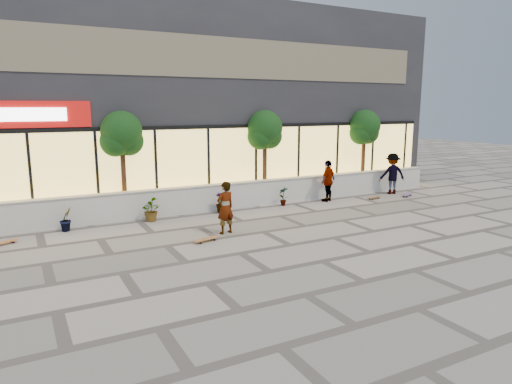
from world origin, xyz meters
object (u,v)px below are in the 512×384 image
skateboard_left (4,242)px  skater_right_far (392,174)px  skateboard_right_near (374,197)px  skater_right_near (328,181)px  tree_east (364,129)px  tree_midwest (122,136)px  skater_center (225,208)px  skateboard_right_far (407,195)px  tree_mideast (265,132)px  skateboard_center (206,239)px

skateboard_left → skater_right_far: bearing=-22.4°
skateboard_right_near → skater_right_near: bearing=153.6°
tree_east → skater_right_near: 4.02m
skater_right_near → skateboard_left: skater_right_near is taller
tree_midwest → tree_east: bearing=0.0°
skateboard_right_near → skater_right_far: bearing=9.5°
tree_midwest → tree_east: 11.50m
skater_center → skater_right_near: size_ratio=0.95×
tree_east → skater_center: size_ratio=2.29×
skateboard_right_far → skater_center: bearing=165.2°
tree_mideast → skater_right_far: size_ratio=2.05×
skater_center → skater_right_far: skater_right_far is taller
tree_mideast → skateboard_right_far: bearing=-19.8°
tree_east → skateboard_right_far: 3.74m
tree_midwest → skateboard_left: tree_midwest is taller
skateboard_left → skateboard_right_far: 16.27m
skater_right_far → skateboard_center: size_ratio=2.18×
skateboard_center → skateboard_left: bearing=140.6°
skater_right_far → skateboard_left: bearing=20.9°
tree_midwest → skater_right_near: size_ratio=2.18×
tree_east → skater_center: 10.23m
skateboard_center → skateboard_right_far: same height
tree_mideast → tree_midwest: bearing=180.0°
tree_east → skateboard_left: (-15.52, -2.03, -2.91)m
skateboard_center → skateboard_left: skateboard_center is taller
skater_right_near → skater_right_far: skater_right_far is taller
tree_mideast → skater_right_near: 3.45m
skateboard_center → skateboard_left: 6.01m
tree_east → skateboard_center: bearing=-155.5°
tree_east → skater_right_near: bearing=-155.9°
tree_east → skateboard_left: size_ratio=5.10×
skater_right_near → skateboard_center: bearing=-0.6°
skater_right_near → skateboard_right_near: size_ratio=2.26×
skater_right_far → skateboard_left: (-16.11, -0.63, -0.88)m
tree_mideast → skateboard_right_near: tree_mideast is taller
tree_east → skateboard_right_near: size_ratio=4.91×
skateboard_center → skateboard_right_far: (10.83, 2.34, -0.00)m
skateboard_left → skater_center: bearing=-41.9°
tree_midwest → tree_mideast: same height
tree_midwest → tree_east: same height
skater_center → skateboard_center: size_ratio=1.96×
tree_east → skater_right_far: tree_east is taller
skater_right_far → skateboard_right_near: 1.91m
tree_midwest → tree_east: size_ratio=1.00×
skateboard_center → skateboard_right_far: bearing=-1.9°
skater_center → skater_right_near: skater_right_near is taller
skater_right_far → skateboard_left: size_ratio=2.49×
tree_mideast → skateboard_left: size_ratio=5.10×
tree_east → tree_midwest: bearing=180.0°
skater_right_far → skateboard_right_far: skater_right_far is taller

